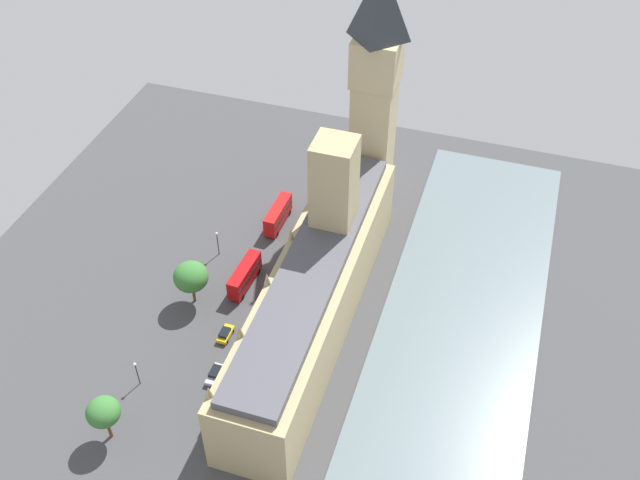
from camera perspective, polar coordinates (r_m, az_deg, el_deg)
ground_plane at (r=136.95m, az=-1.29°, el=-6.30°), size 136.11×136.11×0.00m
river_thames at (r=133.47m, az=10.29°, el=-8.93°), size 28.96×122.50×0.25m
parliament_building at (r=130.90m, az=-0.33°, el=-3.55°), size 13.45×66.11×32.77m
clock_tower at (r=146.19m, az=4.33°, el=11.58°), size 9.11×9.11×54.26m
double_decker_bus_corner at (r=154.71m, az=-3.30°, el=2.01°), size 2.83×10.55×4.75m
double_decker_bus_midblock at (r=142.03m, az=-5.91°, el=-2.75°), size 3.12×10.62×4.75m
car_yellow_cab_opposite_hall at (r=134.77m, az=-7.41°, el=-7.27°), size 2.02×4.19×1.74m
car_silver_kerbside at (r=129.35m, az=-8.20°, el=-10.31°), size 1.95×4.56×1.74m
pedestrian_trailing at (r=142.65m, az=-3.40°, el=-3.42°), size 0.64×0.60×1.51m
pedestrian_near_tower at (r=134.59m, az=-5.45°, el=-7.28°), size 0.62×0.53×1.49m
pedestrian_by_river_gate at (r=151.18m, az=-1.60°, el=-0.06°), size 0.55×0.64×1.62m
plane_tree_under_trees at (r=137.61m, az=-10.05°, el=-2.85°), size 6.57×6.57×9.34m
plane_tree_leading at (r=121.32m, az=-16.56°, el=-12.77°), size 5.44×5.44×9.07m
street_lamp_far_end at (r=147.89m, az=-8.03°, el=0.07°), size 0.56×0.56×5.91m
street_lamp_slot_10 at (r=128.55m, az=-14.16°, el=-9.77°), size 0.56×0.56×5.64m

